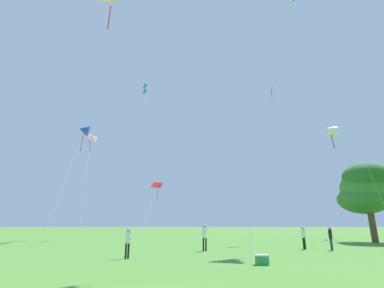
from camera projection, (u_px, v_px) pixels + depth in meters
name	position (u px, v px, depth m)	size (l,w,h in m)	color
kite_white_distant	(330.00, 130.00, 42.63)	(2.85, 11.72, 16.67)	white
kite_yellow_diamond	(109.00, 7.00, 23.63)	(5.21, 9.78, 21.31)	yellow
kite_purple_streamer	(273.00, 96.00, 33.23)	(1.02, 9.40, 18.46)	purple
kite_red_high	(157.00, 188.00, 46.24)	(2.11, 8.73, 8.66)	red
kite_teal_box	(145.00, 90.00, 44.40)	(2.93, 7.27, 23.30)	teal
kite_blue_delta	(84.00, 130.00, 35.08)	(3.07, 11.30, 13.95)	blue
kite_black_large	(90.00, 140.00, 37.41)	(3.69, 8.04, 13.97)	black
person_with_spool	(128.00, 240.00, 15.00)	(0.39, 0.43, 1.57)	black
person_foreground_watcher	(205.00, 235.00, 19.29)	(0.56, 0.25, 1.75)	black
person_far_back	(330.00, 236.00, 19.77)	(0.22, 0.51, 1.59)	#2D3351
person_child_small	(303.00, 235.00, 20.63)	(0.23, 0.52, 1.61)	black
tree_right_cluster	(365.00, 189.00, 29.20)	(5.17, 5.68, 7.93)	brown
picnic_cooler	(262.00, 260.00, 12.57)	(0.60, 0.40, 0.44)	#2D8C47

